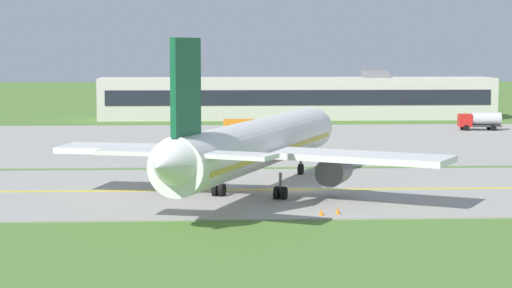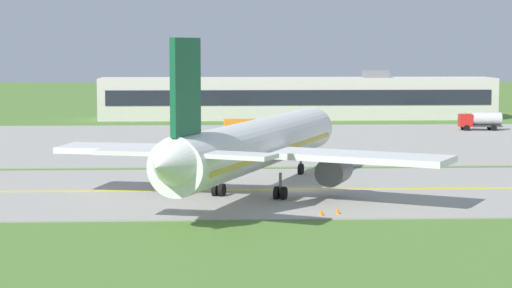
% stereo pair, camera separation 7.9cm
% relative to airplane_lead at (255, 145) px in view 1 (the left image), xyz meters
% --- Properties ---
extents(ground_plane, '(500.00, 500.00, 0.00)m').
position_rel_airplane_lead_xyz_m(ground_plane, '(3.59, 2.65, -4.13)').
color(ground_plane, '#517A33').
extents(taxiway_strip, '(240.00, 28.00, 0.10)m').
position_rel_airplane_lead_xyz_m(taxiway_strip, '(3.59, 2.65, -4.08)').
color(taxiway_strip, '#9E9B93').
rests_on(taxiway_strip, ground).
extents(apron_pad, '(140.00, 52.00, 0.10)m').
position_rel_airplane_lead_xyz_m(apron_pad, '(13.59, 44.65, -4.08)').
color(apron_pad, '#9E9B93').
rests_on(apron_pad, ground).
extents(taxiway_centreline, '(220.00, 0.60, 0.01)m').
position_rel_airplane_lead_xyz_m(taxiway_centreline, '(3.59, 2.65, -4.03)').
color(taxiway_centreline, yellow).
rests_on(taxiway_centreline, taxiway_strip).
extents(airplane_lead, '(31.41, 38.11, 12.70)m').
position_rel_airplane_lead_xyz_m(airplane_lead, '(0.00, 0.00, 0.00)').
color(airplane_lead, white).
rests_on(airplane_lead, ground).
extents(service_truck_baggage, '(6.10, 2.59, 2.65)m').
position_rel_airplane_lead_xyz_m(service_truck_baggage, '(35.13, 59.84, -2.60)').
color(service_truck_baggage, red).
rests_on(service_truck_baggage, ground).
extents(service_truck_fuel, '(6.14, 2.70, 2.60)m').
position_rel_airplane_lead_xyz_m(service_truck_fuel, '(1.18, 48.81, -2.60)').
color(service_truck_fuel, orange).
rests_on(service_truck_fuel, ground).
extents(terminal_building, '(65.53, 9.01, 8.07)m').
position_rel_airplane_lead_xyz_m(terminal_building, '(11.10, 84.26, -0.68)').
color(terminal_building, beige).
rests_on(terminal_building, ground).
extents(traffic_cone_mid_edge, '(0.44, 0.44, 0.60)m').
position_rel_airplane_lead_xyz_m(traffic_cone_mid_edge, '(5.50, -9.49, -3.83)').
color(traffic_cone_mid_edge, orange).
rests_on(traffic_cone_mid_edge, ground).
extents(traffic_cone_far_edge, '(0.44, 0.44, 0.60)m').
position_rel_airplane_lead_xyz_m(traffic_cone_far_edge, '(4.24, -10.06, -3.83)').
color(traffic_cone_far_edge, orange).
rests_on(traffic_cone_far_edge, ground).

